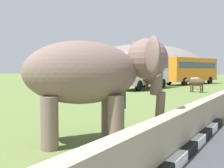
% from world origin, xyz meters
% --- Properties ---
extents(barrier_parapet, '(28.00, 0.36, 1.00)m').
position_xyz_m(barrier_parapet, '(2.00, 4.55, 0.50)').
color(barrier_parapet, tan).
rests_on(barrier_parapet, ground_plane).
extents(elephant, '(3.81, 3.86, 2.89)m').
position_xyz_m(elephant, '(3.53, 6.78, 1.88)').
color(elephant, '#765E57').
rests_on(elephant, ground_plane).
extents(person_handler, '(0.53, 0.55, 1.66)m').
position_xyz_m(person_handler, '(4.68, 6.64, 0.93)').
color(person_handler, navy).
rests_on(person_handler, ground_plane).
extents(bus_white, '(8.38, 3.03, 3.50)m').
position_xyz_m(bus_white, '(23.04, 14.30, 2.08)').
color(bus_white, silver).
rests_on(bus_white, ground_plane).
extents(bus_orange, '(10.26, 5.25, 3.50)m').
position_xyz_m(bus_orange, '(34.44, 12.38, 2.08)').
color(bus_orange, orange).
rests_on(bus_orange, ground_plane).
extents(cow_near, '(1.48, 1.76, 1.23)m').
position_xyz_m(cow_near, '(21.53, 12.57, 0.87)').
color(cow_near, '#473323').
rests_on(cow_near, ground_plane).
extents(cow_mid, '(0.94, 1.93, 1.23)m').
position_xyz_m(cow_mid, '(21.74, 8.48, 0.87)').
color(cow_mid, '#473323').
rests_on(cow_mid, ground_plane).
extents(cow_far, '(1.72, 1.53, 1.23)m').
position_xyz_m(cow_far, '(25.30, 9.39, 0.87)').
color(cow_far, tan).
rests_on(cow_far, ground_plane).
extents(hill_east, '(38.80, 31.04, 15.18)m').
position_xyz_m(hill_east, '(55.00, 28.42, 0.00)').
color(hill_east, slate).
rests_on(hill_east, ground_plane).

